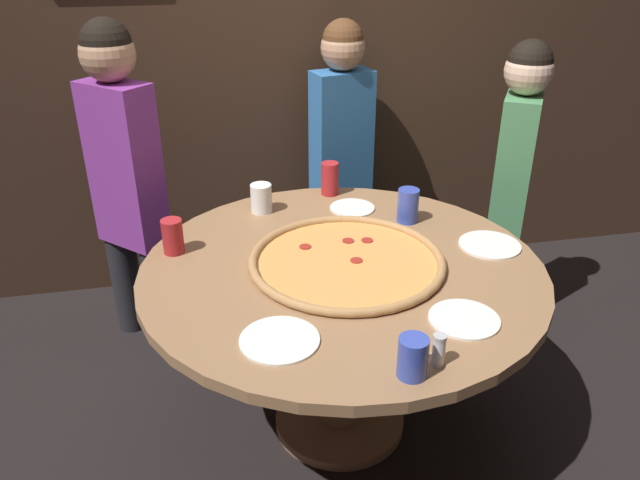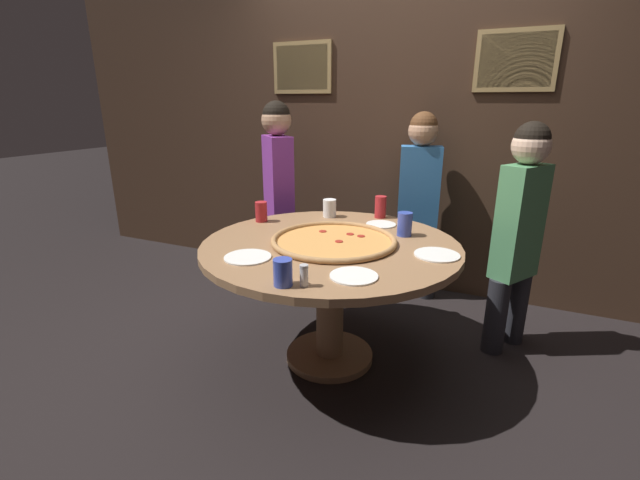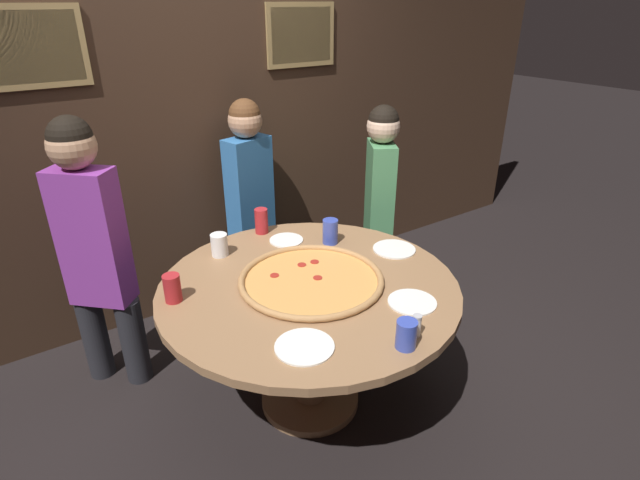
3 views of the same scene
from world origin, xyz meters
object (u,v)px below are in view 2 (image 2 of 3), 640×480
object	(u,v)px
dining_table	(330,267)
condiment_shaker	(304,275)
diner_side_left	(519,227)
drink_cup_near_left	(283,272)
drink_cup_far_left	(330,208)
diner_side_right	(278,187)
drink_cup_near_right	(380,207)
white_plate_right_side	(354,276)
white_plate_far_back	(437,255)
white_plate_left_side	(248,257)
drink_cup_beside_pizza	(261,212)
white_plate_beside_cup	(381,224)
drink_cup_far_right	(405,224)
diner_far_left	(418,197)
giant_pizza	(334,240)

from	to	relation	value
dining_table	condiment_shaker	bearing A→B (deg)	-77.73
diner_side_left	drink_cup_near_left	bearing A→B (deg)	-5.34
drink_cup_far_left	condiment_shaker	size ratio (longest dim) A/B	1.24
condiment_shaker	diner_side_right	bearing A→B (deg)	123.23
drink_cup_near_right	diner_side_left	xyz separation A→B (m)	(0.86, -0.05, -0.03)
white_plate_right_side	white_plate_far_back	bearing A→B (deg)	56.32
white_plate_left_side	white_plate_far_back	world-z (taller)	same
drink_cup_beside_pizza	white_plate_far_back	world-z (taller)	drink_cup_beside_pizza
drink_cup_near_right	drink_cup_beside_pizza	bearing A→B (deg)	-148.58
white_plate_left_side	diner_side_right	size ratio (longest dim) A/B	0.16
drink_cup_beside_pizza	white_plate_beside_cup	xyz separation A→B (m)	(0.74, 0.24, -0.06)
drink_cup_far_left	dining_table	bearing A→B (deg)	-66.41
drink_cup_far_right	white_plate_far_back	bearing A→B (deg)	-48.71
drink_cup_near_right	drink_cup_beside_pizza	distance (m)	0.80
drink_cup_far_right	diner_far_left	size ratio (longest dim) A/B	0.10
drink_cup_far_left	white_plate_left_side	distance (m)	0.91
drink_cup_near_right	diner_far_left	xyz separation A→B (m)	(0.16, 0.45, -0.01)
drink_cup_near_left	condiment_shaker	size ratio (longest dim) A/B	1.22
drink_cup_far_right	drink_cup_near_left	bearing A→B (deg)	-108.12
drink_cup_far_left	drink_cup_far_right	distance (m)	0.61
condiment_shaker	diner_side_right	distance (m)	1.66
white_plate_far_back	diner_side_left	xyz separation A→B (m)	(0.37, 0.56, 0.04)
drink_cup_near_left	diner_far_left	distance (m)	1.72
white_plate_right_side	diner_side_right	world-z (taller)	diner_side_right
white_plate_far_back	condiment_shaker	size ratio (longest dim) A/B	2.38
diner_side_left	white_plate_left_side	bearing A→B (deg)	-19.80
drink_cup_beside_pizza	diner_side_left	distance (m)	1.58
white_plate_right_side	diner_side_left	distance (m)	1.20
condiment_shaker	dining_table	bearing A→B (deg)	102.27
white_plate_beside_cup	drink_cup_near_right	bearing A→B (deg)	108.58
giant_pizza	drink_cup_beside_pizza	distance (m)	0.64
white_plate_left_side	drink_cup_near_left	bearing A→B (deg)	-34.25
drink_cup_far_left	diner_side_left	distance (m)	1.18
diner_side_right	diner_side_left	xyz separation A→B (m)	(1.73, -0.21, -0.06)
drink_cup_far_left	drink_cup_beside_pizza	distance (m)	0.46
white_plate_left_side	white_plate_beside_cup	bearing A→B (deg)	62.90
dining_table	drink_cup_far_left	bearing A→B (deg)	113.59
drink_cup_far_right	white_plate_beside_cup	bearing A→B (deg)	139.18
drink_cup_beside_pizza	white_plate_beside_cup	bearing A→B (deg)	17.98
white_plate_beside_cup	diner_far_left	size ratio (longest dim) A/B	0.13
condiment_shaker	diner_far_left	bearing A→B (deg)	85.63
drink_cup_near_left	drink_cup_near_right	world-z (taller)	drink_cup_near_right
white_plate_far_back	white_plate_right_side	bearing A→B (deg)	-123.68
drink_cup_beside_pizza	diner_side_right	world-z (taller)	diner_side_right
drink_cup_far_right	white_plate_right_side	size ratio (longest dim) A/B	0.63
white_plate_right_side	diner_side_left	world-z (taller)	diner_side_left
drink_cup_near_left	diner_side_right	world-z (taller)	diner_side_right
white_plate_left_side	drink_cup_far_left	bearing A→B (deg)	86.24
drink_cup_far_left	drink_cup_beside_pizza	bearing A→B (deg)	-140.92
drink_cup_near_right	drink_cup_near_left	bearing A→B (deg)	-92.42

